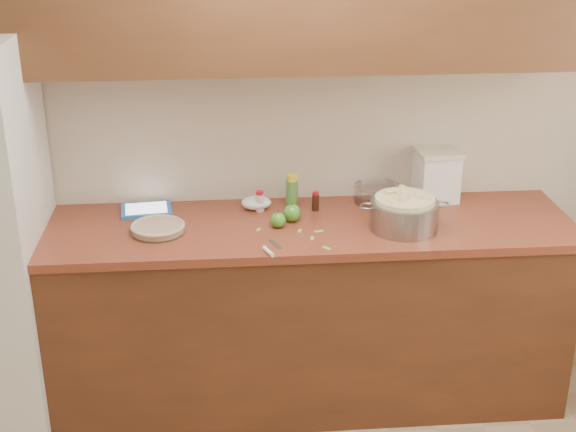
{
  "coord_description": "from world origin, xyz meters",
  "views": [
    {
      "loc": [
        -0.28,
        -1.87,
        2.37
      ],
      "look_at": [
        0.0,
        1.43,
        0.98
      ],
      "focal_mm": 50.0,
      "sensor_mm": 36.0,
      "label": 1
    }
  ],
  "objects": [
    {
      "name": "room_shell",
      "position": [
        0.0,
        0.0,
        1.3
      ],
      "size": [
        3.6,
        3.6,
        3.6
      ],
      "color": "tan",
      "rests_on": "ground"
    },
    {
      "name": "counter_run",
      "position": [
        0.0,
        1.48,
        0.46
      ],
      "size": [
        2.64,
        0.68,
        0.92
      ],
      "color": "#5C2E1A",
      "rests_on": "ground"
    },
    {
      "name": "pie",
      "position": [
        -0.58,
        1.43,
        0.94
      ],
      "size": [
        0.25,
        0.25,
        0.04
      ],
      "rotation": [
        0.0,
        0.0,
        -0.12
      ],
      "color": "silver",
      "rests_on": "counter_run"
    },
    {
      "name": "colander",
      "position": [
        0.52,
        1.38,
        0.99
      ],
      "size": [
        0.41,
        0.31,
        0.15
      ],
      "rotation": [
        0.0,
        0.0,
        0.1
      ],
      "color": "gray",
      "rests_on": "counter_run"
    },
    {
      "name": "flour_canister",
      "position": [
        0.75,
        1.73,
        1.05
      ],
      "size": [
        0.23,
        0.23,
        0.25
      ],
      "rotation": [
        0.0,
        0.0,
        0.11
      ],
      "color": "white",
      "rests_on": "counter_run"
    },
    {
      "name": "tablet",
      "position": [
        -0.65,
        1.68,
        0.93
      ],
      "size": [
        0.25,
        0.2,
        0.02
      ],
      "rotation": [
        0.0,
        0.0,
        0.1
      ],
      "color": "blue",
      "rests_on": "counter_run"
    },
    {
      "name": "paring_knife",
      "position": [
        -0.1,
        1.18,
        0.93
      ],
      "size": [
        0.09,
        0.18,
        0.02
      ],
      "rotation": [
        0.0,
        0.0,
        0.38
      ],
      "color": "gray",
      "rests_on": "counter_run"
    },
    {
      "name": "lemon_bottle",
      "position": [
        0.04,
        1.68,
        1.0
      ],
      "size": [
        0.06,
        0.06,
        0.16
      ],
      "rotation": [
        0.0,
        0.0,
        0.37
      ],
      "color": "#4C8C38",
      "rests_on": "counter_run"
    },
    {
      "name": "cinnamon_shaker",
      "position": [
        -0.11,
        1.64,
        0.97
      ],
      "size": [
        0.04,
        0.04,
        0.1
      ],
      "rotation": [
        0.0,
        0.0,
        -0.11
      ],
      "color": "beige",
      "rests_on": "counter_run"
    },
    {
      "name": "vanilla_bottle",
      "position": [
        0.15,
        1.63,
        0.97
      ],
      "size": [
        0.03,
        0.03,
        0.1
      ],
      "rotation": [
        0.0,
        0.0,
        -0.25
      ],
      "color": "black",
      "rests_on": "counter_run"
    },
    {
      "name": "mixing_bowl",
      "position": [
        0.46,
        1.71,
        0.97
      ],
      "size": [
        0.23,
        0.23,
        0.09
      ],
      "rotation": [
        0.0,
        0.0,
        -0.27
      ],
      "color": "silver",
      "rests_on": "counter_run"
    },
    {
      "name": "paper_towel",
      "position": [
        -0.13,
        1.67,
        0.95
      ],
      "size": [
        0.17,
        0.16,
        0.06
      ],
      "primitive_type": "ellipsoid",
      "rotation": [
        0.0,
        0.0,
        0.32
      ],
      "color": "white",
      "rests_on": "counter_run"
    },
    {
      "name": "apple_left",
      "position": [
        -0.04,
        1.44,
        0.96
      ],
      "size": [
        0.07,
        0.07,
        0.08
      ],
      "color": "#438F25",
      "rests_on": "counter_run"
    },
    {
      "name": "apple_center",
      "position": [
        0.03,
        1.5,
        0.96
      ],
      "size": [
        0.08,
        0.08,
        0.09
      ],
      "color": "#438F25",
      "rests_on": "counter_run"
    },
    {
      "name": "peel_a",
      "position": [
        0.14,
        1.38,
        0.92
      ],
      "size": [
        0.05,
        0.03,
        0.0
      ],
      "primitive_type": "cube",
      "rotation": [
        0.0,
        0.0,
        0.27
      ],
      "color": "#94C861",
      "rests_on": "counter_run"
    },
    {
      "name": "peel_b",
      "position": [
        -0.13,
        1.42,
        0.92
      ],
      "size": [
        0.03,
        0.03,
        0.0
      ],
      "primitive_type": "cube",
      "rotation": [
        0.0,
        0.0,
        1.09
      ],
      "color": "#94C861",
      "rests_on": "counter_run"
    },
    {
      "name": "peel_c",
      "position": [
        0.15,
        1.2,
        0.92
      ],
      "size": [
        0.04,
        0.04,
        0.0
      ],
      "primitive_type": "cube",
      "rotation": [
        0.0,
        0.0,
        2.26
      ],
      "color": "#94C861",
      "rests_on": "counter_run"
    },
    {
      "name": "peel_d",
      "position": [
        0.1,
        1.31,
        0.92
      ],
      "size": [
        0.02,
        0.04,
        0.0
      ],
      "primitive_type": "cube",
      "rotation": [
        0.0,
        0.0,
        1.39
      ],
      "color": "#94C861",
      "rests_on": "counter_run"
    },
    {
      "name": "peel_e",
      "position": [
        0.05,
        1.39,
        0.92
      ],
      "size": [
        0.03,
        0.04,
        0.0
      ],
      "primitive_type": "cube",
      "rotation": [
        0.0,
        0.0,
        -1.88
      ],
      "color": "#94C861",
      "rests_on": "counter_run"
    }
  ]
}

